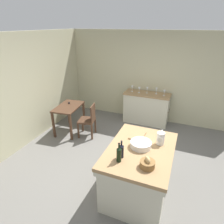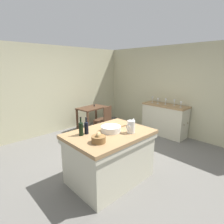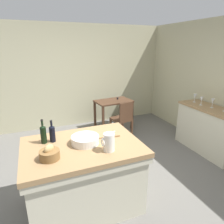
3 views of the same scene
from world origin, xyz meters
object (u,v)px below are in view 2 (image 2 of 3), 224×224
at_px(wooden_chair, 104,120).
at_px(wash_bowl, 111,129).
at_px(bread_basket, 99,139).
at_px(wine_glass_middle, 166,100).
at_px(pitcher, 131,127).
at_px(wine_glass_far_right, 153,99).
at_px(wine_bottle_amber, 81,128).
at_px(wine_glass_left, 174,101).
at_px(cutting_board, 118,125).
at_px(wine_glass_far_left, 181,103).
at_px(wine_bottle_dark, 86,127).
at_px(wine_glass_right, 158,100).
at_px(side_cabinet, 164,120).
at_px(writing_desk, 92,111).
at_px(island_table, 110,154).

distance_m(wooden_chair, wash_bowl, 2.20).
xyz_separation_m(bread_basket, wine_glass_middle, (3.11, 0.70, 0.08)).
distance_m(pitcher, wine_glass_far_right, 2.72).
relative_size(wine_bottle_amber, wine_glass_left, 1.75).
xyz_separation_m(wooden_chair, bread_basket, (-1.76, -1.90, 0.49)).
distance_m(wooden_chair, cutting_board, 1.90).
relative_size(wooden_chair, wine_glass_far_left, 5.44).
height_order(bread_basket, wine_bottle_dark, wine_bottle_dark).
xyz_separation_m(wine_bottle_dark, wine_glass_left, (3.06, 0.03, 0.02)).
bearing_deg(pitcher, wine_glass_far_left, 6.85).
distance_m(wine_bottle_amber, wine_glass_right, 3.11).
bearing_deg(wine_glass_far_right, wine_glass_right, -100.84).
bearing_deg(wash_bowl, side_cabinet, 10.34).
bearing_deg(writing_desk, wine_bottle_amber, -130.89).
bearing_deg(wine_glass_far_left, wash_bowl, -179.74).
height_order(cutting_board, wine_glass_far_right, wine_glass_far_right).
bearing_deg(cutting_board, wine_glass_middle, 8.68).
height_order(wine_glass_left, wine_glass_right, wine_glass_left).
xyz_separation_m(wine_bottle_dark, wine_bottle_amber, (-0.11, 0.00, 0.01)).
xyz_separation_m(wine_glass_left, wine_glass_right, (-0.09, 0.47, -0.01)).
bearing_deg(wine_bottle_dark, wooden_chair, 41.33).
xyz_separation_m(pitcher, wine_glass_right, (2.39, 0.99, 0.02)).
xyz_separation_m(side_cabinet, wine_bottle_dark, (-3.01, -0.27, 0.56)).
distance_m(writing_desk, wash_bowl, 2.68).
height_order(wooden_chair, wine_glass_left, wine_glass_left).
relative_size(writing_desk, wine_glass_middle, 5.34).
height_order(wine_bottle_dark, wine_glass_far_left, wine_bottle_dark).
height_order(side_cabinet, writing_desk, side_cabinet).
bearing_deg(wine_glass_left, side_cabinet, 101.03).
distance_m(island_table, wine_glass_far_left, 2.72).
xyz_separation_m(wash_bowl, wine_bottle_amber, (-0.48, 0.21, 0.08)).
distance_m(side_cabinet, bread_basket, 3.21).
bearing_deg(wine_glass_far_left, side_cabinet, 87.59).
bearing_deg(wooden_chair, wine_glass_far_left, -52.12).
height_order(wooden_chair, pitcher, pitcher).
height_order(island_table, wash_bowl, wash_bowl).
height_order(wooden_chair, wine_bottle_dark, wine_bottle_dark).
height_order(wooden_chair, cutting_board, cutting_board).
bearing_deg(bread_basket, island_table, 25.79).
bearing_deg(wooden_chair, island_table, -128.67).
distance_m(side_cabinet, writing_desk, 2.24).
distance_m(wine_glass_right, wine_glass_far_right, 0.23).
bearing_deg(bread_basket, wine_glass_far_right, 20.30).
relative_size(side_cabinet, cutting_board, 3.82).
bearing_deg(wine_bottle_dark, wine_glass_far_right, 13.60).
bearing_deg(wine_glass_far_right, wine_glass_middle, -87.35).
bearing_deg(cutting_board, wine_bottle_dark, 174.27).
distance_m(writing_desk, wine_glass_right, 2.07).
bearing_deg(wash_bowl, wine_glass_far_left, 0.26).
distance_m(island_table, wine_bottle_dark, 0.66).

